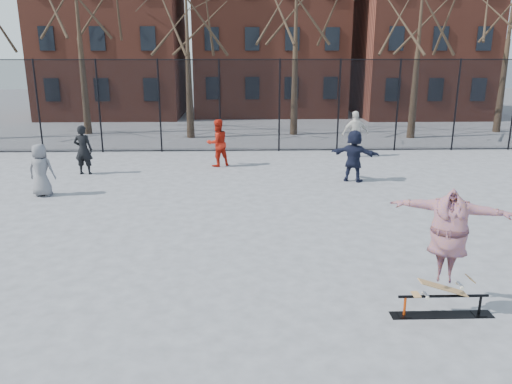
{
  "coord_description": "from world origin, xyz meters",
  "views": [
    {
      "loc": [
        -0.47,
        -8.87,
        4.37
      ],
      "look_at": [
        -0.16,
        1.5,
        1.4
      ],
      "focal_mm": 35.0,
      "sensor_mm": 36.0,
      "label": 1
    }
  ],
  "objects_px": {
    "bystander_grey": "(41,170)",
    "bystander_white": "(355,134)",
    "skater": "(448,245)",
    "bystander_black": "(83,150)",
    "skate_rail": "(442,307)",
    "skateboard": "(442,292)",
    "bystander_red": "(218,143)",
    "bystander_navy": "(354,156)"
  },
  "relations": [
    {
      "from": "bystander_grey",
      "to": "bystander_white",
      "type": "distance_m",
      "value": 12.24
    },
    {
      "from": "skater",
      "to": "bystander_black",
      "type": "relative_size",
      "value": 1.09
    },
    {
      "from": "skater",
      "to": "bystander_white",
      "type": "xyz_separation_m",
      "value": [
        1.4,
        13.08,
        -0.32
      ]
    },
    {
      "from": "skate_rail",
      "to": "bystander_white",
      "type": "distance_m",
      "value": 13.18
    },
    {
      "from": "skateboard",
      "to": "bystander_red",
      "type": "distance_m",
      "value": 12.26
    },
    {
      "from": "skateboard",
      "to": "bystander_black",
      "type": "height_order",
      "value": "bystander_black"
    },
    {
      "from": "bystander_grey",
      "to": "bystander_black",
      "type": "height_order",
      "value": "bystander_black"
    },
    {
      "from": "skate_rail",
      "to": "bystander_grey",
      "type": "distance_m",
      "value": 12.17
    },
    {
      "from": "skate_rail",
      "to": "bystander_grey",
      "type": "xyz_separation_m",
      "value": [
        -9.53,
        7.53,
        0.67
      ]
    },
    {
      "from": "skateboard",
      "to": "skate_rail",
      "type": "bearing_deg",
      "value": -0.0
    },
    {
      "from": "bystander_grey",
      "to": "bystander_navy",
      "type": "distance_m",
      "value": 10.08
    },
    {
      "from": "bystander_red",
      "to": "bystander_navy",
      "type": "relative_size",
      "value": 1.02
    },
    {
      "from": "skateboard",
      "to": "skater",
      "type": "height_order",
      "value": "skater"
    },
    {
      "from": "skateboard",
      "to": "bystander_white",
      "type": "distance_m",
      "value": 13.16
    },
    {
      "from": "bystander_white",
      "to": "bystander_navy",
      "type": "bearing_deg",
      "value": 71.17
    },
    {
      "from": "bystander_navy",
      "to": "bystander_white",
      "type": "bearing_deg",
      "value": -78.97
    },
    {
      "from": "bystander_red",
      "to": "bystander_white",
      "type": "xyz_separation_m",
      "value": [
        5.69,
        1.6,
        0.05
      ]
    },
    {
      "from": "bystander_grey",
      "to": "bystander_black",
      "type": "xyz_separation_m",
      "value": [
        0.45,
        2.79,
        0.08
      ]
    },
    {
      "from": "skater",
      "to": "bystander_navy",
      "type": "xyz_separation_m",
      "value": [
        0.46,
        9.02,
        -0.39
      ]
    },
    {
      "from": "bystander_grey",
      "to": "skater",
      "type": "bearing_deg",
      "value": 146.48
    },
    {
      "from": "bystander_grey",
      "to": "bystander_navy",
      "type": "bearing_deg",
      "value": -166.63
    },
    {
      "from": "bystander_grey",
      "to": "bystander_red",
      "type": "relative_size",
      "value": 0.9
    },
    {
      "from": "skateboard",
      "to": "bystander_grey",
      "type": "xyz_separation_m",
      "value": [
        -9.51,
        7.53,
        0.38
      ]
    },
    {
      "from": "skate_rail",
      "to": "bystander_black",
      "type": "height_order",
      "value": "bystander_black"
    },
    {
      "from": "skate_rail",
      "to": "bystander_white",
      "type": "bearing_deg",
      "value": 83.99
    },
    {
      "from": "skater",
      "to": "bystander_navy",
      "type": "bearing_deg",
      "value": 109.44
    },
    {
      "from": "skateboard",
      "to": "bystander_grey",
      "type": "bearing_deg",
      "value": 141.61
    },
    {
      "from": "bystander_black",
      "to": "bystander_navy",
      "type": "height_order",
      "value": "bystander_black"
    },
    {
      "from": "skateboard",
      "to": "bystander_black",
      "type": "distance_m",
      "value": 13.74
    },
    {
      "from": "bystander_red",
      "to": "skateboard",
      "type": "bearing_deg",
      "value": 79.69
    },
    {
      "from": "bystander_grey",
      "to": "bystander_red",
      "type": "distance_m",
      "value": 6.55
    },
    {
      "from": "bystander_white",
      "to": "skateboard",
      "type": "bearing_deg",
      "value": 78.14
    },
    {
      "from": "skate_rail",
      "to": "skateboard",
      "type": "xyz_separation_m",
      "value": [
        -0.03,
        0.0,
        0.29
      ]
    },
    {
      "from": "bystander_navy",
      "to": "bystander_black",
      "type": "bearing_deg",
      "value": 16.36
    },
    {
      "from": "bystander_white",
      "to": "skater",
      "type": "bearing_deg",
      "value": 78.14
    },
    {
      "from": "skateboard",
      "to": "bystander_black",
      "type": "bearing_deg",
      "value": 131.27
    },
    {
      "from": "bystander_red",
      "to": "bystander_navy",
      "type": "distance_m",
      "value": 5.34
    },
    {
      "from": "skate_rail",
      "to": "bystander_grey",
      "type": "height_order",
      "value": "bystander_grey"
    },
    {
      "from": "bystander_black",
      "to": "skateboard",
      "type": "bearing_deg",
      "value": 135.74
    },
    {
      "from": "bystander_black",
      "to": "bystander_navy",
      "type": "relative_size",
      "value": 1.0
    },
    {
      "from": "skater",
      "to": "bystander_red",
      "type": "height_order",
      "value": "skater"
    },
    {
      "from": "skate_rail",
      "to": "bystander_red",
      "type": "relative_size",
      "value": 0.96
    }
  ]
}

